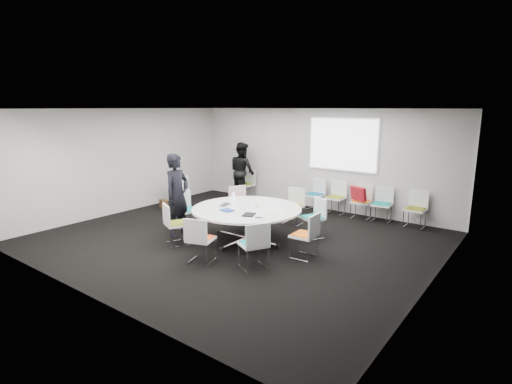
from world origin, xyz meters
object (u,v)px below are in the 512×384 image
Objects in this scene: chair_ring_e at (188,217)px; chair_ring_f at (176,232)px; chair_back_d at (381,211)px; brown_bag at (164,204)px; chair_person_back at (246,190)px; person_back at (242,171)px; chair_ring_h at (254,254)px; chair_back_a at (314,201)px; chair_back_b at (335,204)px; conference_table at (247,216)px; chair_back_c at (361,208)px; cup at (256,205)px; chair_back_e at (415,216)px; laptop at (227,205)px; chair_ring_g at (201,248)px; person_main at (177,195)px; chair_spare_left at (179,195)px; chair_ring_c at (293,213)px; maroon_bag at (178,184)px; chair_ring_d at (240,211)px; chair_ring_a at (304,244)px; chair_ring_b at (313,225)px.

chair_ring_f is (0.65, -0.94, 0.00)m from chair_ring_e.
chair_back_d is 2.44× the size of brown_bag.
chair_person_back is 0.64m from person_back.
chair_ring_h and chair_back_d have the same top height.
chair_back_a is 0.64m from chair_back_b.
chair_back_c is (1.28, 3.15, -0.28)m from conference_table.
cup is (2.63, -2.80, -0.12)m from person_back.
chair_back_e is 2.69× the size of laptop.
chair_back_e is 4.53m from laptop.
chair_back_b is (0.47, 4.65, 0.00)m from chair_ring_g.
chair_ring_e is 1.00× the size of chair_back_b.
person_main reaches higher than laptop.
chair_back_c is at bearing 57.39° from chair_ring_g.
chair_back_b and chair_back_e have the same top height.
chair_spare_left is (-5.44, -1.82, 0.00)m from chair_back_d.
maroon_bag is (-3.78, -0.31, 0.34)m from chair_ring_c.
chair_ring_e is at bearing 124.55° from chair_ring_g.
chair_ring_e is at bearing -117.55° from chair_spare_left.
chair_ring_d is 0.48× the size of person_main.
chair_ring_e is at bearing 150.45° from chair_ring_f.
chair_ring_d is 9.78× the size of cup.
chair_ring_a and chair_ring_c have the same top height.
chair_ring_b is 4.67m from chair_spare_left.
person_main reaches higher than chair_ring_e.
brown_bag is at bearing -53.74° from chair_ring_d.
chair_ring_c is 3.05m from person_back.
person_main is at bearing 108.04° from chair_ring_h.
chair_ring_b is 2.39m from chair_back_a.
chair_ring_c is 2.91m from chair_back_e.
chair_ring_e is at bearing 39.02° from chair_back_d.
chair_back_e is at bearing -100.45° from chair_ring_b.
laptop is at bearing 56.01° from chair_ring_d.
chair_ring_d is 2.59m from chair_spare_left.
chair_back_d is at bearing 82.13° from chair_ring_f.
chair_back_b is at bearing 172.31° from chair_ring_d.
chair_back_c is 1.00× the size of chair_back_e.
chair_ring_g is (0.08, -1.48, -0.28)m from conference_table.
maroon_bag is at bearing 42.23° from person_main.
chair_back_e is 5.62m from person_main.
chair_back_d is at bearing 142.76° from chair_ring_e.
conference_table is at bearing 72.22° from chair_ring_h.
chair_spare_left reaches higher than maroon_bag.
chair_ring_g is 5.31m from chair_back_e.
chair_ring_d is at bearing 143.01° from cup.
person_main is (-0.45, 0.46, 0.65)m from chair_ring_f.
brown_bag is (-3.72, 0.58, -0.66)m from cup.
person_main reaches higher than chair_back_a.
maroon_bag is (-1.11, -1.81, 0.34)m from chair_person_back.
chair_ring_d is (-1.20, -0.59, 0.00)m from chair_ring_c.
person_back reaches higher than laptop.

